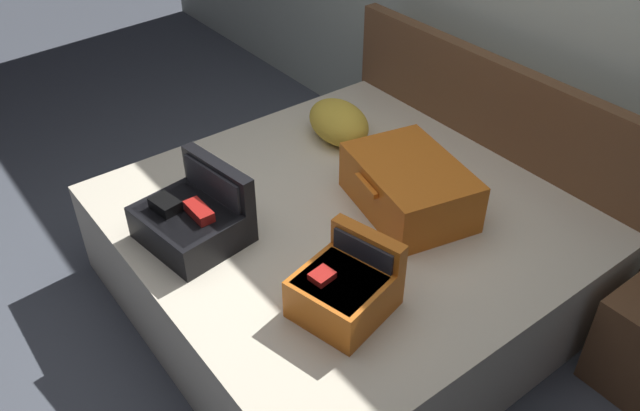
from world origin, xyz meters
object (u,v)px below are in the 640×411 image
at_px(hard_case_large, 409,186).
at_px(hard_case_medium, 193,218).
at_px(hard_case_small, 345,289).
at_px(bed, 343,253).
at_px(pillow_near_headboard, 339,122).

distance_m(hard_case_large, hard_case_medium, 0.97).
height_order(hard_case_large, hard_case_small, hard_case_small).
bearing_deg(bed, hard_case_small, -39.14).
relative_size(hard_case_medium, pillow_near_headboard, 1.14).
height_order(hard_case_large, hard_case_medium, hard_case_medium).
bearing_deg(hard_case_small, bed, 127.07).
height_order(hard_case_medium, pillow_near_headboard, hard_case_medium).
height_order(hard_case_small, pillow_near_headboard, hard_case_small).
relative_size(hard_case_large, pillow_near_headboard, 1.63).
bearing_deg(hard_case_large, pillow_near_headboard, -178.20).
xyz_separation_m(bed, hard_case_small, (0.47, -0.39, 0.36)).
height_order(bed, hard_case_large, hard_case_large).
height_order(bed, pillow_near_headboard, pillow_near_headboard).
xyz_separation_m(hard_case_large, hard_case_medium, (-0.40, -0.88, -0.02)).
height_order(hard_case_medium, hard_case_small, hard_case_medium).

